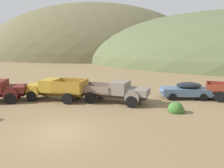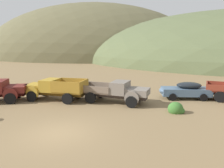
{
  "view_description": "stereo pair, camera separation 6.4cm",
  "coord_description": "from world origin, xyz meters",
  "views": [
    {
      "loc": [
        4.24,
        -11.37,
        5.11
      ],
      "look_at": [
        2.26,
        7.72,
        1.49
      ],
      "focal_mm": 34.83,
      "sensor_mm": 36.0,
      "label": 1
    },
    {
      "loc": [
        4.31,
        -11.36,
        5.11
      ],
      "look_at": [
        2.26,
        7.72,
        1.49
      ],
      "focal_mm": 34.83,
      "sensor_mm": 36.0,
      "label": 2
    }
  ],
  "objects": [
    {
      "name": "car_chalk_blue",
      "position": [
        8.9,
        8.98,
        0.81
      ],
      "size": [
        4.71,
        2.09,
        1.57
      ],
      "rotation": [
        0.0,
        0.0,
        3.19
      ],
      "color": "slate",
      "rests_on": "ground"
    },
    {
      "name": "truck_primer_gray",
      "position": [
        2.99,
        6.9,
        0.99
      ],
      "size": [
        6.27,
        3.55,
        1.89
      ],
      "rotation": [
        0.0,
        0.0,
        -0.26
      ],
      "color": "#3D322D",
      "rests_on": "ground"
    },
    {
      "name": "ground_plane",
      "position": [
        0.0,
        0.0,
        0.0
      ],
      "size": [
        300.0,
        300.0,
        0.0
      ],
      "primitive_type": "plane",
      "color": "olive"
    },
    {
      "name": "truck_mustard",
      "position": [
        -3.22,
        7.33,
        1.01
      ],
      "size": [
        5.82,
        3.03,
        1.91
      ],
      "rotation": [
        0.0,
        0.0,
        3.0
      ],
      "color": "#593D12",
      "rests_on": "ground"
    },
    {
      "name": "bush_near_barrel",
      "position": [
        7.42,
        4.62,
        0.26
      ],
      "size": [
        1.25,
        1.02,
        1.05
      ],
      "color": "#3D702D",
      "rests_on": "ground"
    },
    {
      "name": "hill_distant",
      "position": [
        -11.28,
        67.79,
        0.0
      ],
      "size": [
        78.7,
        50.81,
        37.8
      ],
      "primitive_type": "ellipsoid",
      "color": "brown",
      "rests_on": "ground"
    }
  ]
}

